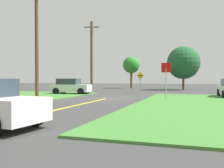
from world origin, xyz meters
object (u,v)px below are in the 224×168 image
at_px(utility_pole_near, 37,42).
at_px(utility_pole_mid, 92,56).
at_px(stop_sign, 166,74).
at_px(pine_tree_center, 183,63).
at_px(parked_car_near_building, 71,87).
at_px(oak_tree_left, 131,65).
at_px(direction_sign, 140,80).

xyz_separation_m(utility_pole_near, utility_pole_mid, (0.13, 10.86, -0.20)).
distance_m(stop_sign, pine_tree_center, 18.22).
distance_m(utility_pole_near, utility_pole_mid, 10.86).
height_order(parked_car_near_building, utility_pole_mid, utility_pole_mid).
distance_m(parked_car_near_building, utility_pole_mid, 5.68).
xyz_separation_m(parked_car_near_building, utility_pole_near, (0.35, -6.41, 3.68)).
bearing_deg(oak_tree_left, direction_sign, -72.17).
relative_size(stop_sign, pine_tree_center, 0.45).
bearing_deg(utility_pole_mid, stop_sign, -41.89).
distance_m(stop_sign, oak_tree_left, 23.46).
relative_size(utility_pole_near, utility_pole_mid, 1.04).
xyz_separation_m(stop_sign, utility_pole_mid, (-9.59, 8.60, 2.33)).
bearing_deg(parked_car_near_building, utility_pole_mid, 79.24).
distance_m(parked_car_near_building, pine_tree_center, 17.81).
bearing_deg(utility_pole_mid, pine_tree_center, 43.16).
relative_size(stop_sign, parked_car_near_building, 0.70).
bearing_deg(direction_sign, pine_tree_center, 64.91).
bearing_deg(utility_pole_mid, utility_pole_near, -90.67).
bearing_deg(direction_sign, utility_pole_near, -118.09).
bearing_deg(stop_sign, pine_tree_center, -86.66).
distance_m(stop_sign, direction_sign, 9.65).
bearing_deg(utility_pole_near, parked_car_near_building, 93.14).
bearing_deg(stop_sign, utility_pole_mid, -36.80).
distance_m(stop_sign, utility_pole_near, 10.29).
height_order(stop_sign, direction_sign, stop_sign).
distance_m(parked_car_near_building, oak_tree_left, 18.21).
height_order(utility_pole_near, pine_tree_center, utility_pole_near).
bearing_deg(direction_sign, utility_pole_mid, -177.34).
height_order(utility_pole_mid, direction_sign, utility_pole_mid).
bearing_deg(utility_pole_near, oak_tree_left, 85.93).
height_order(utility_pole_near, direction_sign, utility_pole_near).
bearing_deg(oak_tree_left, utility_pole_mid, -96.81).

